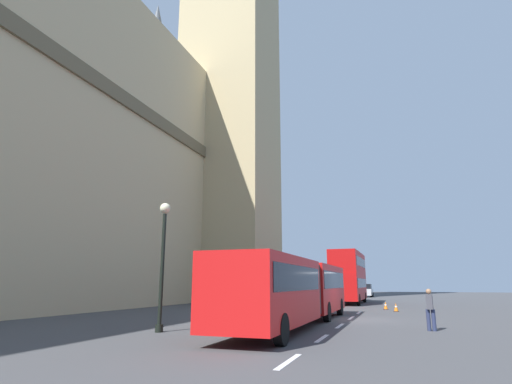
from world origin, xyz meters
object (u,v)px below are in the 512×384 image
Objects in this scene: articulated_bus at (296,287)px; traffic_cone_west at (396,307)px; street_lamp at (163,255)px; sedan_lead at (356,292)px; sedan_trailing at (366,291)px; pedestrian_near_cones at (430,308)px; traffic_cone_middle at (386,306)px; double_decker_bus at (349,275)px.

articulated_bus is 27.91× the size of traffic_cone_west.
traffic_cone_west is 18.56m from street_lamp.
articulated_bus is 30.11m from sedan_lead.
sedan_lead is at bearing 179.54° from sedan_trailing.
pedestrian_near_cones is (-12.00, -1.51, 0.63)m from traffic_cone_west.
sedan_trailing reaches higher than traffic_cone_west.
street_lamp is at bearing 151.17° from traffic_cone_west.
traffic_cone_middle is at bearing 9.09° from pedestrian_near_cones.
sedan_lead is 2.60× the size of pedestrian_near_cones.
sedan_trailing is 44.00m from pedestrian_near_cones.
articulated_bus is 12.30m from traffic_cone_west.
articulated_bus is at bearing -44.06° from street_lamp.
street_lamp reaches higher than double_decker_bus.
sedan_trailing is at bearing 7.77° from pedestrian_near_cones.
traffic_cone_west is (11.42, -4.34, -1.46)m from articulated_bus.
pedestrian_near_cones is (-0.58, -5.85, -0.83)m from articulated_bus.
double_decker_bus is 21.21m from sedan_trailing.
street_lamp reaches higher than sedan_lead.
double_decker_bus is 6.03× the size of pedestrian_near_cones.
traffic_cone_west is (-18.67, -4.54, -0.63)m from sedan_lead.
double_decker_bus is at bearing 22.56° from traffic_cone_west.
sedan_lead reaches higher than traffic_cone_west.
double_decker_bus reaches higher than pedestrian_near_cones.
traffic_cone_middle is at bearing 19.10° from traffic_cone_west.
sedan_lead is 0.83× the size of street_lamp.
street_lamp is at bearing 111.50° from pedestrian_near_cones.
sedan_trailing reaches higher than traffic_cone_middle.
street_lamp reaches higher than traffic_cone_west.
pedestrian_near_cones is at bearing -68.50° from street_lamp.
sedan_trailing is (43.02, 0.09, -0.83)m from articulated_bus.
double_decker_bus reaches higher than sedan_lead.
traffic_cone_middle is at bearing -167.08° from sedan_lead.
articulated_bus reaches higher than pedestrian_near_cones.
pedestrian_near_cones is (4.08, -10.36, -2.14)m from street_lamp.
sedan_lead is at bearing -7.07° from street_lamp.
pedestrian_near_cones is at bearing -172.23° from sedan_trailing.
articulated_bus reaches higher than traffic_cone_west.
traffic_cone_west is (-10.46, -4.35, -2.43)m from double_decker_bus.
articulated_bus is 9.58× the size of pedestrian_near_cones.
sedan_lead is 35.08m from street_lamp.
pedestrian_near_cones is at bearing -168.84° from sedan_lead.
sedan_lead is 31.26m from pedestrian_near_cones.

